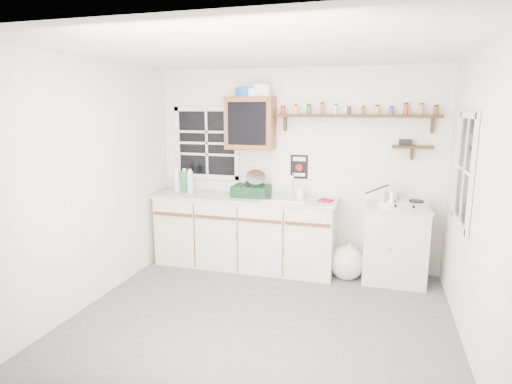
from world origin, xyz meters
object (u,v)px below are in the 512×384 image
(spice_shelf, at_px, (356,115))
(hotplate, at_px, (404,203))
(right_cabinet, at_px, (395,243))
(upper_cabinet, at_px, (250,123))
(dish_rack, at_px, (252,188))
(main_cabinet, at_px, (245,231))

(spice_shelf, height_order, hotplate, spice_shelf)
(right_cabinet, relative_size, hotplate, 1.65)
(upper_cabinet, relative_size, dish_rack, 1.44)
(main_cabinet, xyz_separation_m, dish_rack, (0.09, 0.03, 0.57))
(main_cabinet, height_order, spice_shelf, spice_shelf)
(hotplate, bearing_deg, main_cabinet, -175.46)
(main_cabinet, distance_m, spice_shelf, 1.98)
(main_cabinet, relative_size, upper_cabinet, 3.55)
(right_cabinet, bearing_deg, hotplate, -16.49)
(dish_rack, xyz_separation_m, hotplate, (1.81, -0.02, -0.08))
(spice_shelf, bearing_deg, dish_rack, -171.44)
(main_cabinet, bearing_deg, right_cabinet, 0.79)
(right_cabinet, bearing_deg, upper_cabinet, 176.24)
(main_cabinet, relative_size, spice_shelf, 1.21)
(main_cabinet, height_order, hotplate, hotplate)
(spice_shelf, xyz_separation_m, dish_rack, (-1.22, -0.18, -0.90))
(right_cabinet, height_order, dish_rack, dish_rack)
(spice_shelf, height_order, dish_rack, spice_shelf)
(main_cabinet, height_order, right_cabinet, main_cabinet)
(spice_shelf, relative_size, dish_rack, 4.23)
(dish_rack, bearing_deg, spice_shelf, 9.41)
(right_cabinet, distance_m, hotplate, 0.49)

